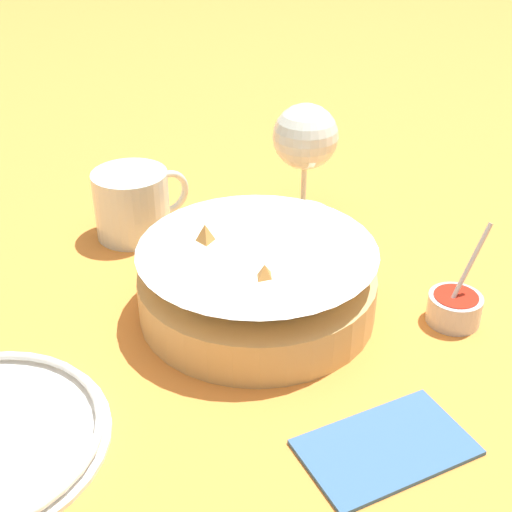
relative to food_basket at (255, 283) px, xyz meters
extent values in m
plane|color=orange|center=(0.01, 0.00, -0.04)|extent=(4.00, 4.00, 0.00)
cylinder|color=tan|center=(0.00, 0.00, -0.01)|extent=(0.25, 0.25, 0.05)
cone|color=white|center=(0.00, 0.00, 0.00)|extent=(0.25, 0.25, 0.08)
cylinder|color=#3D842D|center=(0.00, 0.00, -0.01)|extent=(0.19, 0.19, 0.01)
pyramid|color=#B77A38|center=(0.06, 0.01, 0.02)|extent=(0.06, 0.05, 0.05)
pyramid|color=#B77A38|center=(-0.03, 0.04, 0.03)|extent=(0.08, 0.09, 0.07)
pyramid|color=#B77A38|center=(-0.02, -0.05, 0.03)|extent=(0.08, 0.07, 0.06)
cylinder|color=#B7B7BC|center=(0.16, -0.14, -0.02)|extent=(0.06, 0.06, 0.03)
cylinder|color=red|center=(0.16, -0.14, -0.01)|extent=(0.05, 0.05, 0.02)
cylinder|color=#B7B7BC|center=(0.17, -0.14, 0.02)|extent=(0.06, 0.01, 0.10)
cylinder|color=silver|center=(0.18, 0.15, -0.03)|extent=(0.08, 0.08, 0.00)
cylinder|color=silver|center=(0.18, 0.15, 0.00)|extent=(0.01, 0.01, 0.07)
sphere|color=silver|center=(0.18, 0.15, 0.08)|extent=(0.09, 0.09, 0.09)
sphere|color=#E5B77F|center=(0.18, 0.15, 0.07)|extent=(0.06, 0.06, 0.06)
cylinder|color=silver|center=(-0.03, 0.23, 0.01)|extent=(0.10, 0.10, 0.09)
cylinder|color=orange|center=(-0.03, 0.23, 0.00)|extent=(0.08, 0.08, 0.06)
torus|color=silver|center=(0.02, 0.23, 0.01)|extent=(0.06, 0.01, 0.06)
cube|color=#38608E|center=(-0.02, -0.23, -0.03)|extent=(0.15, 0.11, 0.01)
camera|label=1|loc=(-0.36, -0.52, 0.42)|focal=50.00mm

